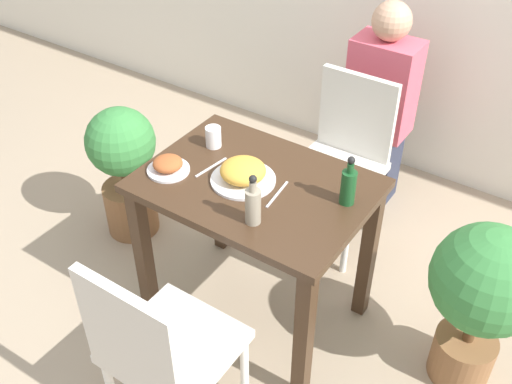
{
  "coord_description": "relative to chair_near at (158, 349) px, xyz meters",
  "views": [
    {
      "loc": [
        1.07,
        -1.58,
        2.21
      ],
      "look_at": [
        0.0,
        0.0,
        0.72
      ],
      "focal_mm": 42.0,
      "sensor_mm": 36.0,
      "label": 1
    }
  ],
  "objects": [
    {
      "name": "condiment_bottle",
      "position": [
        0.06,
        0.49,
        0.34
      ],
      "size": [
        0.06,
        0.06,
        0.21
      ],
      "color": "gray",
      "rests_on": "dining_table"
    },
    {
      "name": "spoon_utensil",
      "position": [
        0.05,
        0.68,
        0.26
      ],
      "size": [
        0.03,
        0.18,
        0.0
      ],
      "rotation": [
        0.0,
        0.0,
        1.68
      ],
      "color": "silver",
      "rests_on": "dining_table"
    },
    {
      "name": "food_plate",
      "position": [
        -0.11,
        0.68,
        0.3
      ],
      "size": [
        0.26,
        0.26,
        0.09
      ],
      "color": "white",
      "rests_on": "dining_table"
    },
    {
      "name": "drink_cup",
      "position": [
        -0.36,
        0.81,
        0.3
      ],
      "size": [
        0.07,
        0.07,
        0.09
      ],
      "color": "white",
      "rests_on": "dining_table"
    },
    {
      "name": "chair_far",
      "position": [
        -0.02,
        1.42,
        0.0
      ],
      "size": [
        0.42,
        0.42,
        0.9
      ],
      "color": "silver",
      "rests_on": "ground_plane"
    },
    {
      "name": "dining_table",
      "position": [
        -0.06,
        0.7,
        0.12
      ],
      "size": [
        0.92,
        0.66,
        0.77
      ],
      "color": "#3D2819",
      "rests_on": "ground_plane"
    },
    {
      "name": "chair_near",
      "position": [
        0.0,
        0.0,
        0.0
      ],
      "size": [
        0.42,
        0.42,
        0.9
      ],
      "rotation": [
        0.0,
        0.0,
        3.14
      ],
      "color": "silver",
      "rests_on": "ground_plane"
    },
    {
      "name": "sauce_bottle",
      "position": [
        0.3,
        0.79,
        0.34
      ],
      "size": [
        0.06,
        0.06,
        0.21
      ],
      "color": "#194C23",
      "rests_on": "dining_table"
    },
    {
      "name": "potted_plant_right",
      "position": [
        0.85,
        0.89,
        -0.0
      ],
      "size": [
        0.44,
        0.44,
        0.79
      ],
      "color": "brown",
      "rests_on": "ground_plane"
    },
    {
      "name": "fork_utensil",
      "position": [
        -0.27,
        0.68,
        0.26
      ],
      "size": [
        0.03,
        0.18,
        0.0
      ],
      "rotation": [
        0.0,
        0.0,
        1.43
      ],
      "color": "silver",
      "rests_on": "dining_table"
    },
    {
      "name": "ground_plane",
      "position": [
        -0.06,
        0.7,
        -0.51
      ],
      "size": [
        16.0,
        16.0,
        0.0
      ],
      "primitive_type": "plane",
      "color": "tan"
    },
    {
      "name": "person_figure",
      "position": [
        -0.02,
        1.82,
        0.07
      ],
      "size": [
        0.34,
        0.22,
        1.17
      ],
      "color": "#2D3347",
      "rests_on": "ground_plane"
    },
    {
      "name": "side_plate",
      "position": [
        -0.4,
        0.56,
        0.29
      ],
      "size": [
        0.18,
        0.18,
        0.06
      ],
      "color": "white",
      "rests_on": "dining_table"
    },
    {
      "name": "potted_plant_left",
      "position": [
        -0.96,
        0.82,
        -0.08
      ],
      "size": [
        0.35,
        0.35,
        0.75
      ],
      "color": "brown",
      "rests_on": "ground_plane"
    }
  ]
}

